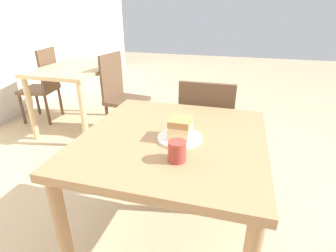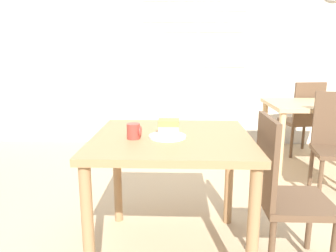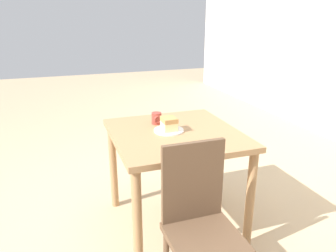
% 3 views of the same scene
% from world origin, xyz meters
% --- Properties ---
extents(wall_back, '(10.00, 0.10, 2.80)m').
position_xyz_m(wall_back, '(0.01, 3.03, 1.41)').
color(wall_back, silver).
rests_on(wall_back, ground_plane).
extents(dining_table_near, '(0.92, 0.88, 0.77)m').
position_xyz_m(dining_table_near, '(-0.06, 0.45, 0.65)').
color(dining_table_near, '#9E754C').
rests_on(dining_table_near, ground_plane).
extents(dining_table_far, '(0.99, 0.74, 0.73)m').
position_xyz_m(dining_table_far, '(1.40, 1.95, 0.62)').
color(dining_table_far, tan).
rests_on(dining_table_far, ground_plane).
extents(chair_near_window, '(0.39, 0.39, 0.90)m').
position_xyz_m(chair_near_window, '(0.58, 0.36, 0.47)').
color(chair_near_window, brown).
rests_on(chair_near_window, ground_plane).
extents(chair_far_opposite, '(0.45, 0.45, 0.90)m').
position_xyz_m(chair_far_opposite, '(1.47, 2.51, 0.47)').
color(chair_far_opposite, brown).
rests_on(chair_far_opposite, ground_plane).
extents(plate, '(0.21, 0.21, 0.01)m').
position_xyz_m(plate, '(-0.08, 0.41, 0.77)').
color(plate, white).
rests_on(plate, dining_table_near).
extents(cake_slice, '(0.12, 0.10, 0.09)m').
position_xyz_m(cake_slice, '(-0.07, 0.41, 0.83)').
color(cake_slice, '#E5CC89').
rests_on(cake_slice, plate).
extents(coffee_mug, '(0.08, 0.07, 0.09)m').
position_xyz_m(coffee_mug, '(-0.27, 0.38, 0.81)').
color(coffee_mug, '#9E382D').
rests_on(coffee_mug, dining_table_near).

